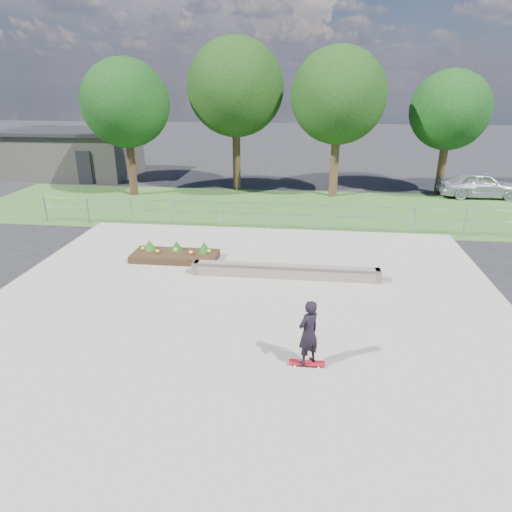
{
  "coord_description": "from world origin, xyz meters",
  "views": [
    {
      "loc": [
        1.67,
        -11.06,
        5.97
      ],
      "look_at": [
        0.2,
        1.5,
        1.1
      ],
      "focal_mm": 32.0,
      "sensor_mm": 36.0,
      "label": 1
    }
  ],
  "objects_px": {
    "planter_bed": "(175,254)",
    "parked_car": "(480,185)",
    "skateboarder": "(308,333)",
    "grind_ledge": "(285,271)"
  },
  "relations": [
    {
      "from": "planter_bed",
      "to": "parked_car",
      "type": "relative_size",
      "value": 0.71
    },
    {
      "from": "planter_bed",
      "to": "skateboarder",
      "type": "xyz_separation_m",
      "value": [
        4.7,
        -5.97,
        0.64
      ]
    },
    {
      "from": "grind_ledge",
      "to": "planter_bed",
      "type": "relative_size",
      "value": 2.0
    },
    {
      "from": "skateboarder",
      "to": "parked_car",
      "type": "xyz_separation_m",
      "value": [
        9.08,
        17.02,
        -0.17
      ]
    },
    {
      "from": "planter_bed",
      "to": "parked_car",
      "type": "height_order",
      "value": "parked_car"
    },
    {
      "from": "grind_ledge",
      "to": "parked_car",
      "type": "height_order",
      "value": "parked_car"
    },
    {
      "from": "planter_bed",
      "to": "skateboarder",
      "type": "height_order",
      "value": "skateboarder"
    },
    {
      "from": "grind_ledge",
      "to": "parked_car",
      "type": "xyz_separation_m",
      "value": [
        9.85,
        12.21,
        0.45
      ]
    },
    {
      "from": "skateboarder",
      "to": "grind_ledge",
      "type": "bearing_deg",
      "value": 99.03
    },
    {
      "from": "skateboarder",
      "to": "parked_car",
      "type": "bearing_deg",
      "value": 61.91
    }
  ]
}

